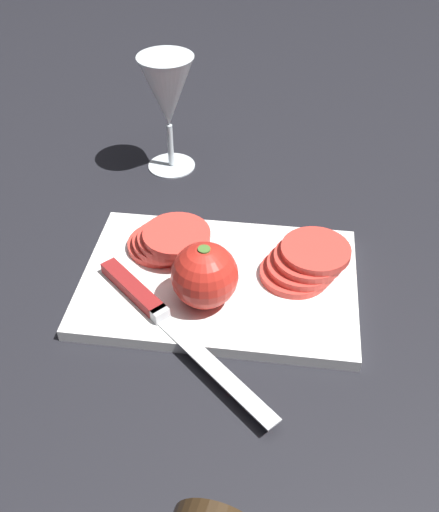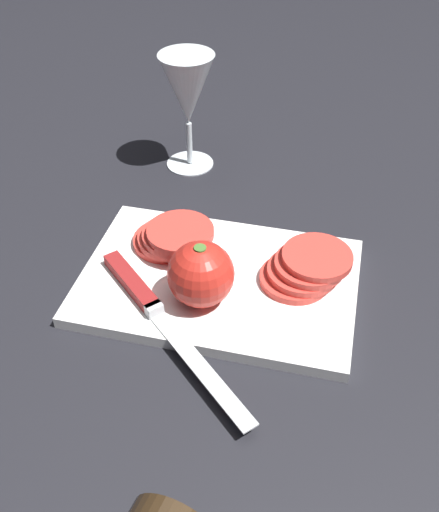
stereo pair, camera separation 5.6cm
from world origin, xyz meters
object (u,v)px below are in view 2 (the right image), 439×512
wine_glass (188,94)px  knife (144,297)px  tomato_slice_stack_far (173,236)px  whole_tomato (201,274)px  tomato_slice_stack_near (306,268)px

wine_glass → knife: 0.34m
wine_glass → tomato_slice_stack_far: bearing=-79.6°
whole_tomato → tomato_slice_stack_near: bearing=28.7°
whole_tomato → tomato_slice_stack_near: whole_tomato is taller
knife → tomato_slice_stack_near: 0.19m
wine_glass → whole_tomato: (0.10, -0.30, -0.06)m
whole_tomato → knife: bearing=-162.7°
whole_tomato → tomato_slice_stack_far: whole_tomato is taller
wine_glass → tomato_slice_stack_near: bearing=-48.7°
wine_glass → tomato_slice_stack_near: size_ratio=1.66×
tomato_slice_stack_far → tomato_slice_stack_near: bearing=-6.7°
whole_tomato → tomato_slice_stack_far: (-0.06, 0.08, -0.02)m
tomato_slice_stack_near → whole_tomato: bearing=-151.3°
tomato_slice_stack_far → wine_glass: bearing=100.4°
whole_tomato → knife: 0.07m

